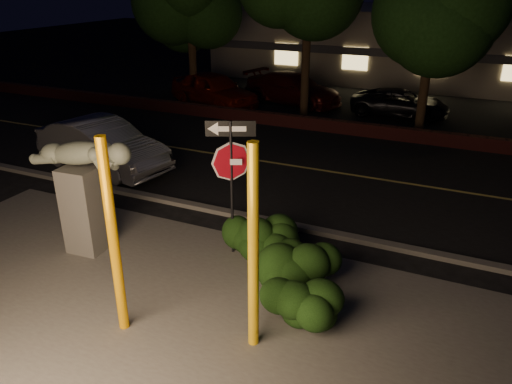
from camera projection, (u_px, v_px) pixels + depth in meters
ground at (338, 143)px, 18.59m from camera, size 90.00×90.00×0.00m
patio at (178, 306)px, 9.40m from camera, size 14.00×6.00×0.02m
road at (313, 169)px, 16.08m from camera, size 80.00×8.00×0.01m
lane_marking at (313, 169)px, 16.08m from camera, size 80.00×0.12×0.00m
curb at (261, 220)px, 12.64m from camera, size 80.00×0.25×0.12m
brick_wall at (348, 128)px, 19.57m from camera, size 40.00×0.35×0.50m
parking_lot at (378, 103)px, 24.43m from camera, size 40.00×12.00×0.01m
building at (409, 42)px, 30.30m from camera, size 22.00×10.20×4.00m
yellow_pole_left at (113, 240)px, 8.16m from camera, size 0.18×0.18×3.54m
yellow_pole_right at (253, 251)px, 7.77m from camera, size 0.18×0.18×3.59m
signpost at (231, 162)px, 10.41m from camera, size 0.95×0.45×3.05m
sculpture at (83, 183)px, 10.75m from camera, size 2.49×0.82×2.66m
hedge_center at (256, 234)px, 11.00m from camera, size 2.01×1.01×1.02m
hedge_right at (294, 256)px, 9.90m from camera, size 2.13×1.50×1.26m
hedge_far_right at (295, 300)px, 8.82m from camera, size 1.49×1.07×0.95m
silver_sedan at (102, 145)px, 15.81m from camera, size 5.04×2.58×1.58m
parked_car_red at (214, 90)px, 23.44m from camera, size 5.13×3.50×1.62m
parked_car_darkred at (293, 89)px, 24.07m from camera, size 5.33×3.24×1.44m
parked_car_dark at (400, 103)px, 21.92m from camera, size 4.27×2.07×1.17m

